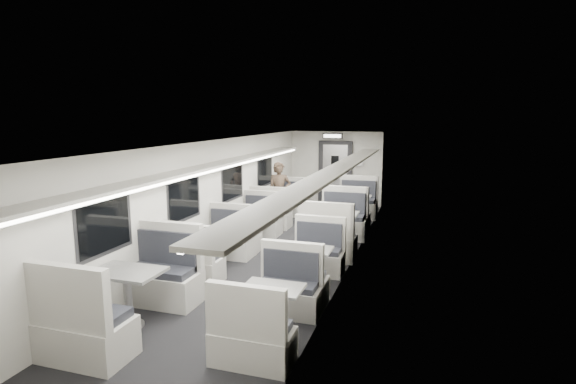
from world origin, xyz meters
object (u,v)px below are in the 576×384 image
Objects in this scene: booth_right_b at (336,229)px; booth_right_d at (273,310)px; booth_right_a at (353,210)px; booth_left_a at (280,208)px; booth_left_d at (128,298)px; passenger at (279,193)px; exit_sign at (333,136)px; vestibule_door at (335,173)px; booth_left_c at (213,250)px; booth_left_b at (250,227)px; booth_right_c at (308,267)px.

booth_right_d is at bearing -90.00° from booth_right_b.
booth_right_a is 6.53m from booth_right_d.
booth_right_d is at bearing -72.43° from booth_left_a.
booth_left_d is 6.32m from passenger.
passenger is at bearing -109.30° from exit_sign.
vestibule_door is 3.39× the size of exit_sign.
vestibule_door reaches higher than passenger.
booth_left_d is 7.18m from booth_right_a.
booth_left_c is 1.21× the size of passenger.
booth_left_d is at bearing -90.00° from booth_left_b.
vestibule_door reaches higher than booth_left_c.
booth_right_b is 1.09× the size of vestibule_door.
passenger is (-1.90, 4.14, 0.49)m from booth_right_c.
booth_right_d is at bearing -90.00° from booth_right_c.
booth_left_a reaches higher than booth_left_b.
booth_right_a is 2.26m from booth_right_b.
booth_left_d is 1.19× the size of booth_right_c.
passenger reaches higher than booth_left_b.
booth_left_c is at bearing -114.76° from booth_right_a.
booth_left_c is 0.91× the size of booth_right_a.
booth_left_a is 1.05× the size of booth_right_c.
booth_right_d is (2.00, 0.37, -0.07)m from booth_left_d.
booth_right_a is (2.00, 4.34, 0.03)m from booth_left_c.
booth_right_c is at bearing -85.98° from passenger.
booth_right_b reaches higher than booth_left_c.
booth_left_a is 3.07m from exit_sign.
passenger is (-1.90, 1.68, 0.43)m from booth_right_b.
booth_right_b reaches higher than booth_right_a.
booth_left_d is 3.80× the size of exit_sign.
booth_left_a is 3.35× the size of exit_sign.
booth_left_c is 3.78m from passenger.
booth_right_a is at bearing 90.00° from booth_right_c.
booth_left_d is at bearing -96.44° from exit_sign.
booth_left_d is (0.00, -4.43, 0.06)m from booth_left_b.
booth_left_b is 0.98× the size of booth_left_c.
booth_left_b is 1.87m from booth_left_c.
booth_left_b is at bearing 131.57° from booth_right_c.
booth_right_d is 0.93× the size of vestibule_door.
booth_right_b is 2.57m from passenger.
vestibule_door is (1.00, 4.92, 0.68)m from booth_left_b.
booth_left_c is at bearing -98.37° from vestibule_door.
booth_right_a reaches higher than booth_right_d.
booth_left_b reaches higher than booth_right_c.
booth_left_d reaches higher than booth_left_a.
booth_right_d is at bearing -63.79° from booth_left_b.
exit_sign reaches higher than booth_left_b.
booth_right_a reaches higher than booth_left_c.
booth_right_c is (2.00, -2.26, -0.00)m from booth_left_b.
booth_left_a is 4.93m from booth_right_c.
booth_left_d is 9.43m from vestibule_door.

